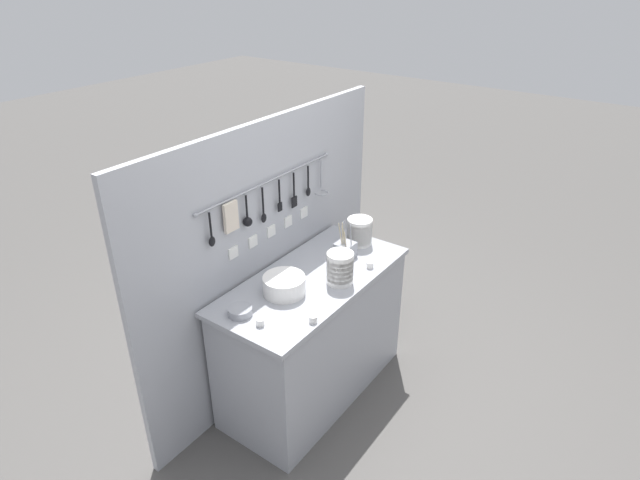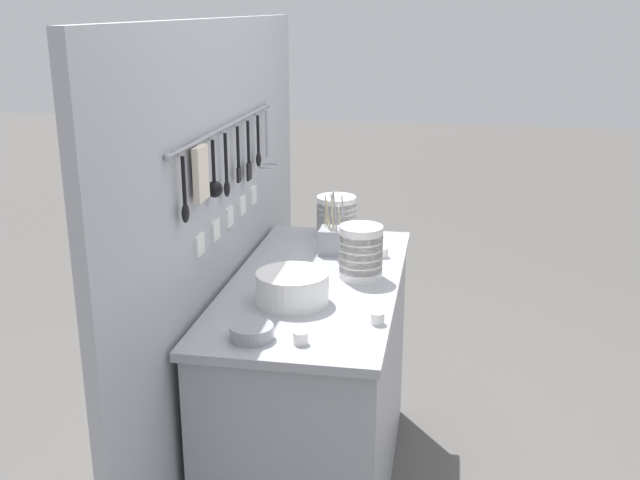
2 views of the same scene
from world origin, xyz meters
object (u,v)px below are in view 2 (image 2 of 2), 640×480
object	(u,v)px
cup_centre	(377,318)
bowl_stack_nested_right	(361,252)
plate_stack	(292,288)
bowl_stack_short_front	(336,217)
steel_mixing_bowl	(252,332)
cutlery_caddy	(334,240)
cup_mid_row	(300,338)
cup_edge_near	(356,258)
cup_beside_plates	(383,252)

from	to	relation	value
cup_centre	bowl_stack_nested_right	bearing A→B (deg)	14.27
plate_stack	bowl_stack_short_front	bearing A→B (deg)	-2.32
bowl_stack_nested_right	cup_centre	bearing A→B (deg)	-165.73
steel_mixing_bowl	cutlery_caddy	bearing A→B (deg)	-7.65
cup_mid_row	cutlery_caddy	bearing A→B (deg)	2.38
bowl_stack_short_front	cup_edge_near	world-z (taller)	bowl_stack_short_front
cutlery_caddy	cup_mid_row	size ratio (longest dim) A/B	6.03
steel_mixing_bowl	bowl_stack_nested_right	bearing A→B (deg)	-23.65
bowl_stack_short_front	cup_centre	size ratio (longest dim) A/B	4.16
cup_edge_near	cup_beside_plates	world-z (taller)	same
cutlery_caddy	cup_edge_near	distance (m)	0.16
steel_mixing_bowl	cutlery_caddy	distance (m)	0.87
cup_mid_row	cup_beside_plates	distance (m)	0.87
steel_mixing_bowl	cup_edge_near	distance (m)	0.79
plate_stack	cup_mid_row	world-z (taller)	plate_stack
bowl_stack_nested_right	cup_beside_plates	size ratio (longest dim) A/B	4.53
cup_edge_near	plate_stack	bearing A→B (deg)	160.08
bowl_stack_nested_right	steel_mixing_bowl	bearing A→B (deg)	156.35
cup_centre	bowl_stack_short_front	bearing A→B (deg)	16.82
bowl_stack_nested_right	plate_stack	xyz separation A→B (m)	(-0.28, 0.20, -0.05)
plate_stack	cup_centre	bearing A→B (deg)	-113.02
cup_centre	cup_edge_near	bearing A→B (deg)	13.90
bowl_stack_nested_right	steel_mixing_bowl	world-z (taller)	bowl_stack_nested_right
bowl_stack_short_front	cutlery_caddy	bearing A→B (deg)	-173.56
cup_beside_plates	steel_mixing_bowl	bearing A→B (deg)	159.38
cup_centre	cutlery_caddy	bearing A→B (deg)	19.87
bowl_stack_short_front	plate_stack	xyz separation A→B (m)	(-0.77, 0.03, -0.04)
cup_centre	cup_mid_row	bearing A→B (deg)	131.40
cup_centre	cup_mid_row	size ratio (longest dim) A/B	1.00
cutlery_caddy	cup_centre	world-z (taller)	cutlery_caddy
steel_mixing_bowl	cup_mid_row	distance (m)	0.15
bowl_stack_short_front	cup_centre	xyz separation A→B (m)	(-0.90, -0.27, -0.07)
cup_beside_plates	cup_edge_near	bearing A→B (deg)	133.84
bowl_stack_nested_right	cup_mid_row	world-z (taller)	bowl_stack_nested_right
plate_stack	cup_mid_row	size ratio (longest dim) A/B	5.64
bowl_stack_nested_right	cutlery_caddy	xyz separation A→B (m)	(0.27, 0.14, -0.04)
plate_stack	cup_centre	size ratio (longest dim) A/B	5.64
plate_stack	cup_edge_near	world-z (taller)	plate_stack
cup_edge_near	cup_mid_row	distance (m)	0.77
cup_centre	cup_beside_plates	distance (m)	0.67
plate_stack	cup_edge_near	size ratio (longest dim) A/B	5.64
bowl_stack_short_front	steel_mixing_bowl	xyz separation A→B (m)	(-1.08, 0.09, -0.07)
bowl_stack_short_front	plate_stack	distance (m)	0.77
bowl_stack_short_front	steel_mixing_bowl	size ratio (longest dim) A/B	1.36
bowl_stack_nested_right	plate_stack	size ratio (longest dim) A/B	0.80
steel_mixing_bowl	cup_centre	world-z (taller)	steel_mixing_bowl
cutlery_caddy	bowl_stack_nested_right	bearing A→B (deg)	-152.39
steel_mixing_bowl	plate_stack	bearing A→B (deg)	-11.16
plate_stack	cutlery_caddy	world-z (taller)	cutlery_caddy
bowl_stack_nested_right	cup_mid_row	distance (m)	0.62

